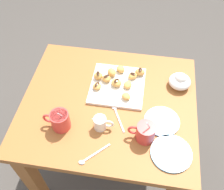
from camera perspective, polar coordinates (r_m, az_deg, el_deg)
name	(u,v)px	position (r m, az deg, el deg)	size (l,w,h in m)	color
ground_plane	(110,163)	(1.99, -0.50, -14.74)	(8.00, 8.00, 0.00)	#423D38
dining_table	(109,119)	(1.46, -0.66, -5.23)	(0.89, 0.77, 0.76)	#935628
pastry_plate_square	(117,86)	(1.39, 1.22, 2.10)	(0.28, 0.28, 0.02)	silver
coffee_mug_red_left	(145,132)	(1.18, 7.33, -8.07)	(0.13, 0.09, 0.14)	red
coffee_mug_red_right	(60,120)	(1.23, -11.46, -5.43)	(0.13, 0.09, 0.15)	red
cream_pitcher_white	(100,123)	(1.21, -2.57, -6.11)	(0.10, 0.06, 0.07)	silver
ice_cream_bowl	(180,81)	(1.42, 14.74, 3.05)	(0.12, 0.12, 0.09)	silver
saucer_sky_left	(162,121)	(1.28, 10.93, -5.68)	(0.17, 0.17, 0.01)	#66A8DB
saucer_sky_right	(171,153)	(1.21, 12.91, -12.40)	(0.18, 0.18, 0.01)	#66A8DB
loose_spoon_near_saucer	(91,156)	(1.18, -4.65, -13.34)	(0.12, 0.12, 0.01)	silver
loose_spoon_by_plate	(117,115)	(1.28, 1.19, -4.48)	(0.08, 0.15, 0.01)	silver
beignet_0	(128,85)	(1.36, 3.48, 2.25)	(0.05, 0.04, 0.03)	#D19347
beignet_1	(126,96)	(1.31, 3.13, -0.32)	(0.04, 0.05, 0.03)	#D19347
beignet_2	(140,72)	(1.43, 6.18, 5.02)	(0.04, 0.05, 0.04)	#D19347
chocolate_drizzle_2	(140,70)	(1.41, 6.25, 5.59)	(0.03, 0.02, 0.01)	black
beignet_3	(116,83)	(1.37, 0.96, 2.66)	(0.05, 0.05, 0.04)	#D19347
chocolate_drizzle_3	(116,81)	(1.35, 0.97, 3.20)	(0.03, 0.02, 0.01)	black
beignet_4	(133,76)	(1.41, 4.58, 4.22)	(0.04, 0.05, 0.03)	#D19347
chocolate_drizzle_4	(133,74)	(1.40, 4.62, 4.69)	(0.03, 0.02, 0.01)	black
beignet_5	(112,72)	(1.42, -0.05, 5.03)	(0.06, 0.04, 0.04)	#D19347
beignet_6	(97,86)	(1.36, -3.33, 1.94)	(0.05, 0.04, 0.03)	#D19347
chocolate_drizzle_6	(97,84)	(1.35, -3.36, 2.38)	(0.03, 0.02, 0.01)	black
beignet_7	(98,76)	(1.40, -3.07, 4.23)	(0.05, 0.05, 0.04)	#D19347
chocolate_drizzle_7	(98,73)	(1.39, -3.10, 4.81)	(0.03, 0.02, 0.01)	black
beignet_8	(121,69)	(1.44, 1.90, 5.70)	(0.05, 0.04, 0.03)	#D19347
beignet_9	(106,79)	(1.39, -1.26, 3.63)	(0.04, 0.05, 0.03)	#D19347
chocolate_drizzle_9	(106,76)	(1.38, -1.27, 4.15)	(0.03, 0.02, 0.01)	black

